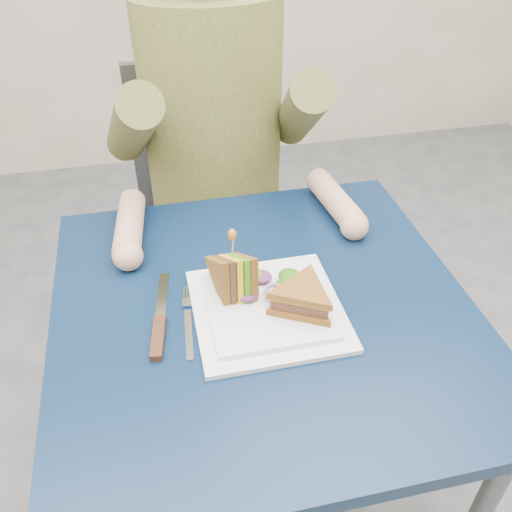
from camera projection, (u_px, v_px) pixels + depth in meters
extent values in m
plane|color=#57575A|center=(261.00, 507.00, 1.43)|extent=(4.00, 4.00, 0.00)
cube|color=black|center=(264.00, 311.00, 0.99)|extent=(0.75, 0.75, 0.03)
cylinder|color=#595B5E|center=(114.00, 347.00, 1.40)|extent=(0.04, 0.04, 0.70)
cylinder|color=#595B5E|center=(348.00, 310.00, 1.51)|extent=(0.04, 0.04, 0.70)
cube|color=#47474C|center=(219.00, 243.00, 1.59)|extent=(0.42, 0.40, 0.04)
cube|color=#47474C|center=(205.00, 138.00, 1.57)|extent=(0.42, 0.03, 0.46)
cylinder|color=#47474C|center=(170.00, 350.00, 1.58)|extent=(0.02, 0.02, 0.43)
cylinder|color=#47474C|center=(290.00, 330.00, 1.64)|extent=(0.02, 0.02, 0.43)
cylinder|color=#47474C|center=(161.00, 276.00, 1.84)|extent=(0.02, 0.02, 0.43)
cylinder|color=#47474C|center=(264.00, 262.00, 1.90)|extent=(0.02, 0.02, 0.43)
cylinder|color=brown|center=(212.00, 110.00, 1.32)|extent=(0.34, 0.34, 0.52)
cylinder|color=brown|center=(132.00, 127.00, 1.20)|extent=(0.15, 0.39, 0.31)
cylinder|color=tan|center=(130.00, 226.00, 1.12)|extent=(0.08, 0.20, 0.06)
sphere|color=tan|center=(128.00, 256.00, 1.05)|extent=(0.06, 0.06, 0.06)
cylinder|color=brown|center=(300.00, 111.00, 1.27)|extent=(0.15, 0.39, 0.31)
cylinder|color=tan|center=(335.00, 201.00, 1.20)|extent=(0.08, 0.20, 0.06)
sphere|color=tan|center=(354.00, 226.00, 1.13)|extent=(0.06, 0.06, 0.06)
cube|color=white|center=(268.00, 310.00, 0.96)|extent=(0.26, 0.26, 0.01)
cube|color=white|center=(268.00, 306.00, 0.95)|extent=(0.21, 0.21, 0.01)
cube|color=silver|center=(189.00, 334.00, 0.92)|extent=(0.02, 0.12, 0.00)
cube|color=silver|center=(188.00, 302.00, 0.98)|extent=(0.02, 0.02, 0.00)
cube|color=silver|center=(184.00, 292.00, 1.00)|extent=(0.01, 0.03, 0.00)
cube|color=silver|center=(187.00, 292.00, 1.00)|extent=(0.01, 0.03, 0.00)
cube|color=silver|center=(190.00, 292.00, 1.00)|extent=(0.01, 0.03, 0.00)
cube|color=silver|center=(192.00, 292.00, 1.00)|extent=(0.01, 0.03, 0.00)
cube|color=silver|center=(162.00, 297.00, 0.99)|extent=(0.04, 0.14, 0.00)
cube|color=black|center=(158.00, 337.00, 0.90)|extent=(0.03, 0.10, 0.01)
cylinder|color=silver|center=(159.00, 324.00, 0.92)|extent=(0.01, 0.01, 0.00)
cylinder|color=silver|center=(157.00, 346.00, 0.88)|extent=(0.01, 0.01, 0.00)
cylinder|color=tan|center=(233.00, 248.00, 0.92)|extent=(0.01, 0.01, 0.06)
ellipsoid|color=orange|center=(232.00, 235.00, 0.90)|extent=(0.01, 0.01, 0.02)
torus|color=#9E4C7A|center=(275.00, 294.00, 0.95)|extent=(0.04, 0.04, 0.02)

